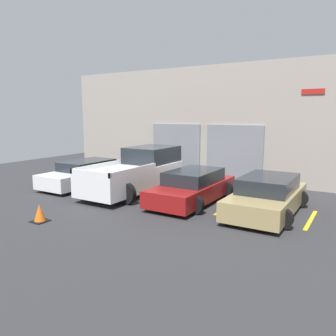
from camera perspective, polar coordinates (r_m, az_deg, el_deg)
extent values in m
plane|color=#2D2D30|center=(14.12, 1.70, -3.96)|extent=(28.00, 28.00, 0.00)
cube|color=#9E9389|center=(16.71, 7.41, 7.72)|extent=(17.15, 0.60, 5.61)
cube|color=slate|center=(17.31, 1.38, 3.11)|extent=(2.81, 0.08, 2.75)
cube|color=slate|center=(15.97, 11.41, 2.41)|extent=(2.81, 0.08, 2.75)
cube|color=#B21E19|center=(15.10, 23.93, 12.09)|extent=(0.90, 0.03, 0.22)
cube|color=white|center=(13.66, -6.03, -1.58)|extent=(1.88, 5.04, 0.90)
cube|color=#1E2328|center=(14.65, -2.80, 2.36)|extent=(1.73, 2.27, 0.70)
cube|color=white|center=(13.30, -12.13, 0.32)|extent=(0.08, 2.77, 0.18)
cube|color=white|center=(12.14, -5.93, -0.36)|extent=(0.08, 2.77, 0.18)
cube|color=white|center=(11.73, -13.43, -0.91)|extent=(1.88, 0.08, 0.18)
cylinder|color=black|center=(15.43, -4.96, -1.33)|extent=(0.81, 0.22, 0.81)
cylinder|color=black|center=(14.52, 0.34, -1.96)|extent=(0.81, 0.22, 0.81)
cylinder|color=black|center=(13.09, -13.07, -3.44)|extent=(0.81, 0.22, 0.81)
cylinder|color=black|center=(12.01, -7.37, -4.41)|extent=(0.81, 0.22, 0.81)
cube|color=white|center=(15.50, -14.13, -1.37)|extent=(1.71, 4.35, 0.60)
cube|color=#1E2328|center=(15.49, -13.92, 0.52)|extent=(1.50, 2.39, 0.41)
cylinder|color=black|center=(16.98, -12.65, -0.83)|extent=(0.65, 0.22, 0.65)
cylinder|color=black|center=(15.99, -8.81, -1.32)|extent=(0.65, 0.22, 0.65)
cylinder|color=black|center=(15.19, -19.71, -2.32)|extent=(0.65, 0.22, 0.65)
cylinder|color=black|center=(14.09, -15.88, -3.00)|extent=(0.65, 0.22, 0.65)
cube|color=#9E8956|center=(11.33, 16.82, -5.39)|extent=(1.79, 4.23, 0.60)
cube|color=#1E2328|center=(11.31, 17.09, -2.59)|extent=(1.57, 2.33, 0.49)
cylinder|color=black|center=(12.79, 14.89, -4.26)|extent=(0.61, 0.22, 0.61)
cylinder|color=black|center=(12.46, 21.83, -4.98)|extent=(0.61, 0.22, 0.61)
cylinder|color=black|center=(10.38, 10.71, -7.26)|extent=(0.61, 0.22, 0.61)
cylinder|color=black|center=(9.97, 19.26, -8.32)|extent=(0.61, 0.22, 0.61)
cube|color=maroon|center=(12.27, 4.29, -3.92)|extent=(1.72, 4.29, 0.58)
cube|color=#1E2328|center=(12.26, 4.54, -1.43)|extent=(1.52, 2.36, 0.47)
cylinder|color=black|center=(13.79, 4.02, -2.95)|extent=(0.64, 0.22, 0.64)
cylinder|color=black|center=(13.18, 9.84, -3.63)|extent=(0.64, 0.22, 0.64)
cylinder|color=black|center=(11.55, -2.09, -5.34)|extent=(0.64, 0.22, 0.64)
cylinder|color=black|center=(10.82, 4.61, -6.37)|extent=(0.64, 0.22, 0.64)
cube|color=gold|center=(16.58, -17.42, -2.39)|extent=(0.12, 2.20, 0.01)
cube|color=gold|center=(14.66, -10.28, -3.60)|extent=(0.12, 2.20, 0.01)
cube|color=gold|center=(13.04, -1.15, -5.06)|extent=(0.12, 2.20, 0.01)
cube|color=gold|center=(11.84, 10.24, -6.69)|extent=(0.12, 2.20, 0.01)
cube|color=gold|center=(11.20, 23.60, -8.26)|extent=(0.12, 2.20, 0.01)
cube|color=black|center=(10.86, -21.38, -8.60)|extent=(0.47, 0.47, 0.03)
cone|color=orange|center=(10.79, -21.46, -7.29)|extent=(0.36, 0.36, 0.55)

